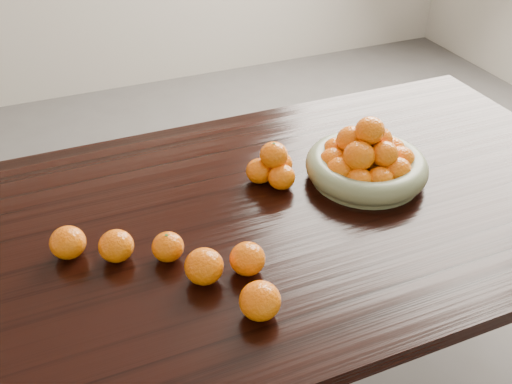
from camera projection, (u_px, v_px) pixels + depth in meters
name	position (u px, v px, depth m)	size (l,w,h in m)	color
dining_table	(248.00, 243.00, 1.46)	(2.00, 1.00, 0.75)	black
fruit_bowl	(367.00, 162.00, 1.52)	(0.33, 0.33, 0.18)	#717857
orange_pyramid	(273.00, 166.00, 1.51)	(0.14, 0.13, 0.12)	#DB6806
loose_orange_0	(168.00, 247.00, 1.26)	(0.07, 0.07, 0.07)	#DB6806
loose_orange_1	(204.00, 266.00, 1.20)	(0.08, 0.08, 0.08)	#DB6806
loose_orange_2	(247.00, 259.00, 1.23)	(0.08, 0.08, 0.07)	#DB6806
loose_orange_3	(68.00, 243.00, 1.27)	(0.08, 0.08, 0.07)	#DB6806
loose_orange_4	(116.00, 246.00, 1.26)	(0.08, 0.08, 0.07)	#DB6806
loose_orange_5	(260.00, 301.00, 1.12)	(0.08, 0.08, 0.08)	#DB6806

